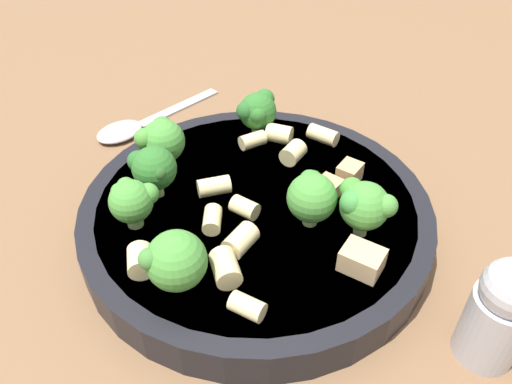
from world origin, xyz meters
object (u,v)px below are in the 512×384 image
broccoli_floret_6 (364,205)px  rigatoni_10 (214,186)px  broccoli_floret_1 (314,193)px  rigatoni_6 (246,208)px  spoon (136,125)px  chicken_chunk_2 (349,173)px  rigatoni_9 (241,240)px  pepper_shaker (500,313)px  rigatoni_8 (140,260)px  chicken_chunk_1 (327,189)px  broccoli_floret_3 (174,260)px  rigatoni_1 (212,220)px  broccoli_floret_4 (132,200)px  pasta_bowl (256,213)px  rigatoni_3 (295,154)px  rigatoni_7 (323,135)px  rigatoni_4 (226,268)px  rigatoni_0 (247,307)px  broccoli_floret_0 (153,168)px  chicken_chunk_0 (362,260)px  rigatoni_2 (279,134)px

broccoli_floret_6 → rigatoni_10: bearing=-172.4°
broccoli_floret_1 → rigatoni_6: bearing=-153.1°
broccoli_floret_1 → rigatoni_10: bearing=-170.5°
spoon → chicken_chunk_2: bearing=-1.5°
rigatoni_9 → pepper_shaker: size_ratio=0.30×
rigatoni_8 → chicken_chunk_1: rigatoni_8 is taller
broccoli_floret_6 → rigatoni_8: (-0.11, -0.11, -0.02)m
rigatoni_10 → chicken_chunk_1: (0.08, 0.04, -0.00)m
broccoli_floret_1 → broccoli_floret_3: 0.11m
rigatoni_1 → broccoli_floret_4: bearing=-152.9°
rigatoni_9 → chicken_chunk_2: (0.04, 0.11, -0.00)m
pasta_bowl → rigatoni_3: (0.00, 0.06, 0.02)m
rigatoni_7 → rigatoni_10: same height
pasta_bowl → rigatoni_10: 0.04m
rigatoni_4 → rigatoni_0: bearing=-33.2°
rigatoni_1 → broccoli_floret_0: bearing=172.2°
broccoli_floret_0 → rigatoni_1: (0.06, -0.01, -0.02)m
rigatoni_7 → rigatoni_8: size_ratio=1.28×
rigatoni_9 → chicken_chunk_0: same height
broccoli_floret_3 → rigatoni_4: bearing=45.8°
broccoli_floret_0 → broccoli_floret_6: 0.16m
rigatoni_9 → chicken_chunk_0: (0.08, 0.03, -0.00)m
rigatoni_2 → chicken_chunk_1: bearing=-35.0°
pasta_bowl → broccoli_floret_0: bearing=-156.3°
broccoli_floret_0 → broccoli_floret_1: 0.12m
rigatoni_1 → rigatoni_4: bearing=-45.7°
rigatoni_3 → rigatoni_7: size_ratio=0.75×
broccoli_floret_0 → broccoli_floret_3: broccoli_floret_3 is taller
broccoli_floret_0 → rigatoni_10: 0.05m
broccoli_floret_1 → rigatoni_1: 0.08m
rigatoni_3 → rigatoni_7: bearing=79.0°
broccoli_floret_1 → rigatoni_1: size_ratio=1.95×
rigatoni_3 → chicken_chunk_2: (0.05, -0.00, -0.00)m
chicken_chunk_0 → chicken_chunk_2: bearing=117.2°
rigatoni_8 → broccoli_floret_0: bearing=121.3°
broccoli_floret_3 → spoon: (-0.18, 0.17, -0.05)m
rigatoni_0 → rigatoni_2: size_ratio=0.98×
rigatoni_8 → pepper_shaker: bearing=19.3°
rigatoni_10 → spoon: rigatoni_10 is taller
broccoli_floret_0 → spoon: broccoli_floret_0 is taller
broccoli_floret_0 → rigatoni_1: bearing=-7.8°
rigatoni_8 → chicken_chunk_1: (0.08, 0.13, -0.00)m
rigatoni_2 → rigatoni_3: bearing=-36.6°
rigatoni_3 → pepper_shaker: 0.20m
broccoli_floret_4 → pepper_shaker: 0.25m
broccoli_floret_4 → rigatoni_10: 0.07m
broccoli_floret_1 → rigatoni_9: (-0.03, -0.05, -0.02)m
rigatoni_1 → rigatoni_9: 0.03m
rigatoni_2 → rigatoni_6: 0.10m
broccoli_floret_1 → chicken_chunk_2: size_ratio=2.21×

